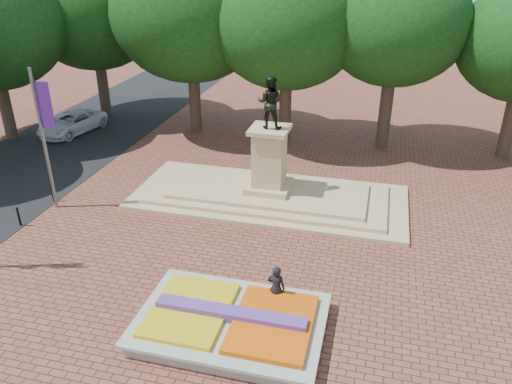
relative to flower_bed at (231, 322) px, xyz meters
The scene contains 6 objects.
ground 2.28m from the flower_bed, 117.19° to the left, with size 90.00×90.00×0.00m, color brown.
flower_bed is the anchor object (origin of this frame).
monument 10.07m from the flower_bed, 95.87° to the left, with size 14.00×6.00×6.40m.
tree_row_back 21.01m from the flower_bed, 86.26° to the left, with size 44.80×8.80×10.43m.
van 23.62m from the flower_bed, 135.27° to the left, with size 2.39×5.19×1.44m, color silver.
pedestrian 2.04m from the flower_bed, 52.43° to the left, with size 0.66×0.43×1.81m, color black.
Camera 1 is at (5.13, -14.57, 11.81)m, focal length 35.00 mm.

